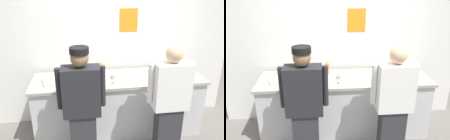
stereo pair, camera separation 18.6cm
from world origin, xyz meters
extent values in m
cube|color=white|center=(0.00, 0.90, 1.42)|extent=(4.04, 0.10, 2.84)
cube|color=orange|center=(0.23, 0.85, 1.72)|extent=(0.29, 0.01, 0.36)
cube|color=silver|center=(0.00, 0.39, 0.44)|extent=(2.52, 0.69, 0.88)
cube|color=#A8A093|center=(0.00, 0.39, 0.90)|extent=(2.57, 0.75, 0.04)
cube|color=#2D2D33|center=(-0.57, -0.29, 0.38)|extent=(0.32, 0.20, 0.77)
cube|color=#232328|center=(-0.57, -0.29, 1.07)|extent=(0.45, 0.24, 0.61)
cylinder|color=#232328|center=(-0.83, -0.25, 1.10)|extent=(0.07, 0.07, 0.51)
cylinder|color=#232328|center=(-0.31, -0.25, 1.10)|extent=(0.07, 0.07, 0.51)
sphere|color=#8C6647|center=(-0.57, -0.29, 1.48)|extent=(0.21, 0.21, 0.21)
cylinder|color=black|center=(-0.57, -0.29, 1.57)|extent=(0.22, 0.22, 0.07)
cube|color=#2D2D33|center=(0.54, -0.30, 0.38)|extent=(0.32, 0.20, 0.77)
cube|color=white|center=(0.54, -0.30, 1.07)|extent=(0.45, 0.24, 0.61)
cylinder|color=white|center=(0.28, -0.26, 1.10)|extent=(0.07, 0.07, 0.52)
cylinder|color=white|center=(0.80, -0.26, 1.10)|extent=(0.07, 0.07, 0.52)
sphere|color=tan|center=(0.54, -0.30, 1.48)|extent=(0.21, 0.21, 0.21)
cylinder|color=white|center=(-0.01, 0.38, 0.93)|extent=(0.19, 0.19, 0.01)
cylinder|color=white|center=(-0.01, 0.38, 0.94)|extent=(0.19, 0.19, 0.01)
cylinder|color=white|center=(-0.01, 0.38, 0.95)|extent=(0.19, 0.19, 0.01)
cylinder|color=white|center=(-0.01, 0.38, 0.97)|extent=(0.19, 0.19, 0.01)
cylinder|color=white|center=(-0.01, 0.38, 0.98)|extent=(0.19, 0.19, 0.01)
cylinder|color=white|center=(-0.01, 0.38, 0.99)|extent=(0.19, 0.19, 0.01)
cylinder|color=white|center=(-0.56, 0.30, 0.93)|extent=(0.20, 0.20, 0.01)
cylinder|color=white|center=(-0.56, 0.30, 0.94)|extent=(0.20, 0.20, 0.01)
cylinder|color=white|center=(-0.56, 0.30, 0.95)|extent=(0.20, 0.20, 0.01)
cylinder|color=white|center=(-0.56, 0.30, 0.97)|extent=(0.20, 0.20, 0.01)
cylinder|color=white|center=(-0.56, 0.30, 0.98)|extent=(0.20, 0.20, 0.01)
cylinder|color=white|center=(-0.56, 0.30, 0.99)|extent=(0.20, 0.20, 0.01)
cylinder|color=white|center=(-0.56, 0.30, 1.00)|extent=(0.20, 0.20, 0.01)
cylinder|color=#B7BABF|center=(0.84, 0.41, 0.98)|extent=(0.35, 0.35, 0.11)
cube|color=#B7BABF|center=(-0.90, 0.40, 0.94)|extent=(0.50, 0.40, 0.02)
cylinder|color=orange|center=(0.57, 0.41, 1.00)|extent=(0.06, 0.06, 0.14)
cone|color=orange|center=(0.57, 0.41, 1.08)|extent=(0.05, 0.05, 0.04)
cylinder|color=orange|center=(-0.25, 0.60, 1.01)|extent=(0.06, 0.06, 0.17)
cone|color=orange|center=(-0.25, 0.60, 1.11)|extent=(0.05, 0.05, 0.04)
cylinder|color=white|center=(0.56, 0.56, 0.95)|extent=(0.09, 0.09, 0.04)
cylinder|color=red|center=(0.56, 0.56, 0.96)|extent=(0.07, 0.07, 0.01)
cylinder|color=white|center=(-0.09, 0.19, 0.95)|extent=(0.08, 0.08, 0.04)
cylinder|color=gold|center=(-0.09, 0.19, 0.96)|extent=(0.07, 0.07, 0.01)
cylinder|color=white|center=(-0.71, 0.17, 0.98)|extent=(0.09, 0.09, 0.10)
camera|label=1|loc=(-0.55, -2.69, 2.24)|focal=35.94mm
camera|label=2|loc=(-0.37, -2.71, 2.24)|focal=35.94mm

